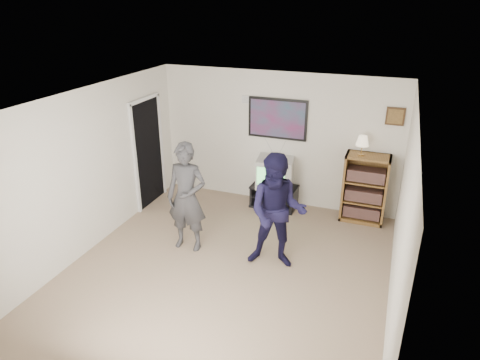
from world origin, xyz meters
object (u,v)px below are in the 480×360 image
Objects in this scene: crt_television at (275,172)px; person_short at (277,212)px; bookshelf at (365,188)px; media_stand at (274,196)px; person_tall at (187,197)px.

crt_television is 0.37× the size of person_short.
crt_television is 1.62m from bookshelf.
crt_television reaches higher than media_stand.
person_tall is at bearing -112.71° from media_stand.
person_short reaches higher than crt_television.
person_short reaches higher than bookshelf.
bookshelf reaches higher than crt_television.
bookshelf is 3.14m from person_tall.
person_tall is 1.00× the size of person_short.
bookshelf is 0.70× the size of person_short.
crt_television is at bearing -178.23° from bookshelf.
person_tall is (-0.87, -1.84, 0.17)m from crt_television.
media_stand is 2.14m from person_tall.
crt_television is at bearing 98.04° from person_short.
media_stand is at bearing 98.11° from person_short.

